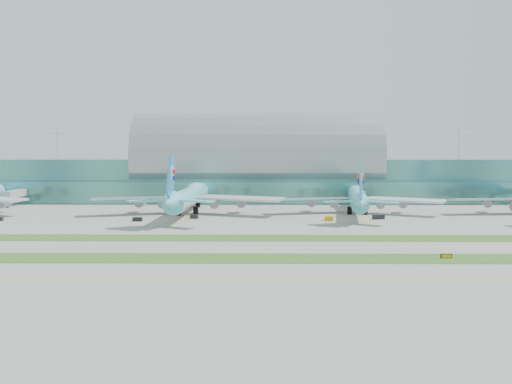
{
  "coord_description": "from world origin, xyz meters",
  "views": [
    {
      "loc": [
        2.26,
        -154.69,
        24.17
      ],
      "look_at": [
        0.0,
        55.0,
        9.0
      ],
      "focal_mm": 40.0,
      "sensor_mm": 36.0,
      "label": 1
    }
  ],
  "objects_px": {
    "airliner_b": "(189,195)",
    "taxiway_sign_east": "(446,256)",
    "terminal": "(258,171)",
    "airliner_c": "(357,197)"
  },
  "relations": [
    {
      "from": "airliner_b",
      "to": "taxiway_sign_east",
      "type": "relative_size",
      "value": 32.25
    },
    {
      "from": "terminal",
      "to": "airliner_b",
      "type": "xyz_separation_m",
      "value": [
        -25.85,
        -66.52,
        -7.12
      ]
    },
    {
      "from": "terminal",
      "to": "airliner_b",
      "type": "height_order",
      "value": "terminal"
    },
    {
      "from": "airliner_c",
      "to": "taxiway_sign_east",
      "type": "height_order",
      "value": "airliner_c"
    },
    {
      "from": "airliner_b",
      "to": "airliner_c",
      "type": "xyz_separation_m",
      "value": [
        64.95,
        3.21,
        -0.8
      ]
    },
    {
      "from": "terminal",
      "to": "airliner_c",
      "type": "height_order",
      "value": "terminal"
    },
    {
      "from": "terminal",
      "to": "airliner_c",
      "type": "xyz_separation_m",
      "value": [
        39.09,
        -63.31,
        -7.92
      ]
    },
    {
      "from": "taxiway_sign_east",
      "to": "airliner_b",
      "type": "bearing_deg",
      "value": 128.63
    },
    {
      "from": "taxiway_sign_east",
      "to": "airliner_c",
      "type": "bearing_deg",
      "value": 93.73
    },
    {
      "from": "airliner_b",
      "to": "taxiway_sign_east",
      "type": "bearing_deg",
      "value": -50.94
    }
  ]
}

